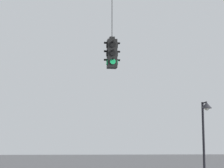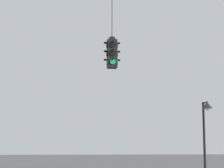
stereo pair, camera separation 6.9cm
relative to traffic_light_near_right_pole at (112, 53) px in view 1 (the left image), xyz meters
name	(u,v)px [view 1 (the left image)]	position (x,y,z in m)	size (l,w,h in m)	color
traffic_light_near_right_pole	(112,53)	(0.00, 0.00, 0.00)	(0.58, 0.58, 2.74)	black
street_lamp	(205,120)	(5.63, 5.85, -1.98)	(0.52, 0.89, 4.20)	black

